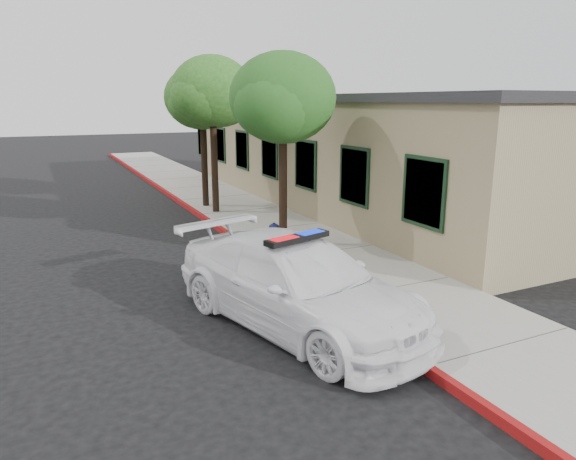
# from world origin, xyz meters

# --- Properties ---
(ground) EXTENTS (120.00, 120.00, 0.00)m
(ground) POSITION_xyz_m (0.00, 0.00, 0.00)
(ground) COLOR black
(ground) RESTS_ON ground
(sidewalk) EXTENTS (3.20, 60.00, 0.15)m
(sidewalk) POSITION_xyz_m (1.60, 3.00, 0.07)
(sidewalk) COLOR gray
(sidewalk) RESTS_ON ground
(red_curb) EXTENTS (0.14, 60.00, 0.16)m
(red_curb) POSITION_xyz_m (0.06, 3.00, 0.08)
(red_curb) COLOR maroon
(red_curb) RESTS_ON ground
(clapboard_building) EXTENTS (7.30, 20.89, 4.24)m
(clapboard_building) POSITION_xyz_m (6.69, 9.00, 2.13)
(clapboard_building) COLOR #928460
(clapboard_building) RESTS_ON ground
(police_car) EXTENTS (3.65, 5.94, 1.73)m
(police_car) POSITION_xyz_m (-0.92, -0.51, 0.81)
(police_car) COLOR white
(police_car) RESTS_ON ground
(fire_hydrant) EXTENTS (0.47, 0.41, 0.81)m
(fire_hydrant) POSITION_xyz_m (0.42, 3.49, 0.56)
(fire_hydrant) COLOR silver
(fire_hydrant) RESTS_ON sidewalk
(street_tree_near) EXTENTS (2.90, 2.82, 5.17)m
(street_tree_near) POSITION_xyz_m (1.04, 4.24, 4.00)
(street_tree_near) COLOR black
(street_tree_near) RESTS_ON sidewalk
(street_tree_mid) EXTENTS (3.00, 2.84, 5.43)m
(street_tree_mid) POSITION_xyz_m (0.71, 9.27, 4.24)
(street_tree_mid) COLOR black
(street_tree_mid) RESTS_ON sidewalk
(street_tree_far) EXTENTS (2.84, 2.76, 5.17)m
(street_tree_far) POSITION_xyz_m (0.74, 10.45, 4.03)
(street_tree_far) COLOR black
(street_tree_far) RESTS_ON sidewalk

